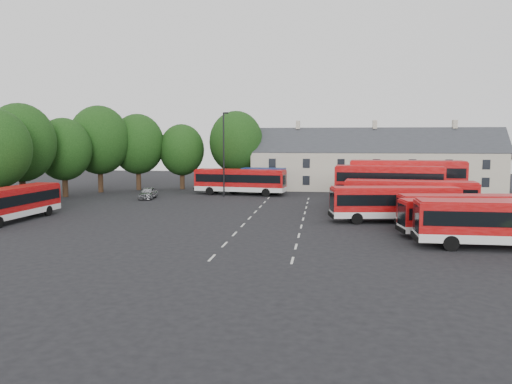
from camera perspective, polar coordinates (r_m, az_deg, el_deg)
ground at (r=44.83m, az=-1.10°, el=-3.38°), size 140.00×140.00×0.00m
lane_markings at (r=46.48m, az=2.33°, el=-3.04°), size 5.15×33.80×0.01m
treeline at (r=68.82m, az=-15.93°, el=5.25°), size 29.92×32.59×12.01m
terrace_houses at (r=74.13m, az=13.31°, el=3.17°), size 35.70×7.13×10.06m
bus_row_a at (r=37.26m, az=26.59°, el=-2.90°), size 11.54×2.76×3.26m
bus_row_b at (r=40.71m, az=23.08°, el=-2.39°), size 10.29×3.75×2.85m
bus_row_c at (r=43.62m, az=22.59°, el=-1.81°), size 10.38×3.48×2.88m
bus_row_d at (r=45.91m, az=15.52°, el=-0.99°), size 11.40×4.22×3.15m
bus_row_e at (r=49.73m, az=17.11°, el=-0.32°), size 12.36×3.98×3.43m
bus_dd_south at (r=54.51m, az=14.90°, el=0.84°), size 11.35×3.78×4.57m
bus_dd_north at (r=57.34m, az=16.81°, el=1.30°), size 12.36×3.25×5.03m
bus_west at (r=49.67m, az=-25.98°, el=-0.93°), size 3.10×10.95×3.06m
bus_north at (r=66.14m, az=-1.82°, el=1.43°), size 12.28×4.31×3.40m
box_truck at (r=67.56m, az=0.03°, el=1.47°), size 8.24×3.35×3.51m
silver_car at (r=63.26m, az=-12.24°, el=-0.12°), size 2.05×4.34×1.43m
lamppost at (r=63.72m, az=-3.69°, el=4.58°), size 0.74×0.46×10.75m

